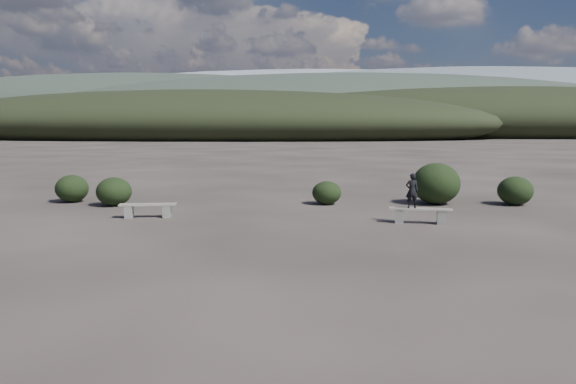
# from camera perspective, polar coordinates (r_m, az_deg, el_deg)

# --- Properties ---
(ground) EXTENTS (1200.00, 1200.00, 0.00)m
(ground) POSITION_cam_1_polar(r_m,az_deg,el_deg) (10.98, -5.35, -7.91)
(ground) COLOR #292320
(ground) RESTS_ON ground
(bench_left) EXTENTS (1.72, 0.67, 0.42)m
(bench_left) POSITION_cam_1_polar(r_m,az_deg,el_deg) (17.32, -14.05, -1.71)
(bench_left) COLOR slate
(bench_left) RESTS_ON ground
(bench_right) EXTENTS (1.77, 0.56, 0.43)m
(bench_right) POSITION_cam_1_polar(r_m,az_deg,el_deg) (16.27, 13.30, -2.21)
(bench_right) COLOR slate
(bench_right) RESTS_ON ground
(seated_person) EXTENTS (0.39, 0.28, 0.99)m
(seated_person) POSITION_cam_1_polar(r_m,az_deg,el_deg) (16.18, 12.48, 0.13)
(seated_person) COLOR black
(seated_person) RESTS_ON bench_right
(shrub_a) EXTENTS (1.20, 1.20, 0.98)m
(shrub_a) POSITION_cam_1_polar(r_m,az_deg,el_deg) (20.09, -17.27, 0.04)
(shrub_a) COLOR black
(shrub_a) RESTS_ON ground
(shrub_c) EXTENTS (1.02, 1.02, 0.81)m
(shrub_c) POSITION_cam_1_polar(r_m,az_deg,el_deg) (19.57, 3.96, -0.08)
(shrub_c) COLOR black
(shrub_c) RESTS_ON ground
(shrub_d) EXTENTS (1.65, 1.65, 1.44)m
(shrub_d) POSITION_cam_1_polar(r_m,az_deg,el_deg) (20.22, 14.82, 0.83)
(shrub_d) COLOR black
(shrub_d) RESTS_ON ground
(shrub_e) EXTENTS (1.19, 1.19, 0.99)m
(shrub_e) POSITION_cam_1_polar(r_m,az_deg,el_deg) (20.89, 22.10, 0.12)
(shrub_e) COLOR black
(shrub_e) RESTS_ON ground
(shrub_f) EXTENTS (1.16, 1.16, 0.98)m
(shrub_f) POSITION_cam_1_polar(r_m,az_deg,el_deg) (21.51, -21.10, 0.33)
(shrub_f) COLOR black
(shrub_f) RESTS_ON ground
(mountain_ridges) EXTENTS (500.00, 400.00, 56.00)m
(mountain_ridges) POSITION_cam_1_polar(r_m,az_deg,el_deg) (349.70, 3.87, 8.35)
(mountain_ridges) COLOR black
(mountain_ridges) RESTS_ON ground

